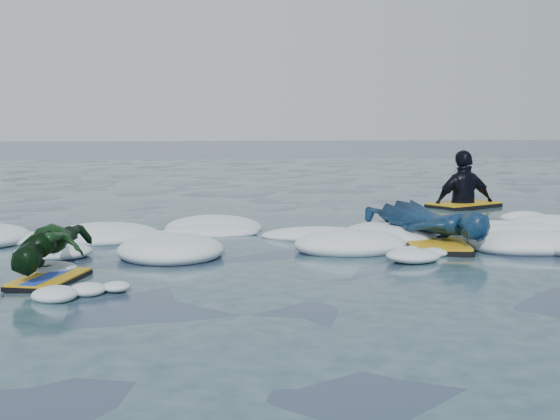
{
  "coord_description": "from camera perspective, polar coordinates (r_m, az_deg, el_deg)",
  "views": [
    {
      "loc": [
        -0.43,
        -6.67,
        1.28
      ],
      "look_at": [
        0.73,
        1.6,
        0.3
      ],
      "focal_mm": 45.0,
      "sensor_mm": 36.0,
      "label": 1
    }
  ],
  "objects": [
    {
      "name": "waiting_rider_unit",
      "position": [
        11.57,
        14.7,
        0.34
      ],
      "size": [
        1.35,
        1.12,
        1.77
      ],
      "rotation": [
        0.0,
        0.0,
        0.47
      ],
      "color": "black",
      "rests_on": "ground"
    },
    {
      "name": "prone_woman_unit",
      "position": [
        7.82,
        12.0,
        -1.13
      ],
      "size": [
        1.22,
        1.83,
        0.45
      ],
      "rotation": [
        0.0,
        0.0,
        1.35
      ],
      "color": "black",
      "rests_on": "ground"
    },
    {
      "name": "foam_band",
      "position": [
        7.82,
        -4.74,
        -2.73
      ],
      "size": [
        12.0,
        3.1,
        0.3
      ],
      "primitive_type": null,
      "color": "white",
      "rests_on": "ground"
    },
    {
      "name": "ground",
      "position": [
        6.8,
        -4.24,
        -4.15
      ],
      "size": [
        120.0,
        120.0,
        0.0
      ],
      "primitive_type": "plane",
      "color": "#1A293F",
      "rests_on": "ground"
    },
    {
      "name": "prone_child_unit",
      "position": [
        6.26,
        -17.99,
        -3.24
      ],
      "size": [
        0.77,
        1.26,
        0.46
      ],
      "rotation": [
        0.0,
        0.0,
        1.27
      ],
      "color": "black",
      "rests_on": "ground"
    }
  ]
}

